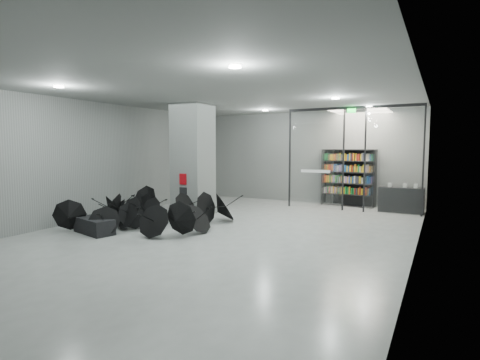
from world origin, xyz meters
The scene contains 10 objects.
room centered at (0.00, 0.00, 2.84)m, with size 14.00×14.02×4.01m.
column centered at (-2.50, 2.00, 2.00)m, with size 1.20×1.20×4.00m, color slate.
fire_cabinet centered at (-2.50, 1.38, 1.35)m, with size 0.28×0.04×0.38m, color #A50A07.
info_panel centered at (-2.50, 1.38, 0.85)m, with size 0.30×0.03×0.42m, color black.
exit_sign centered at (2.40, 5.30, 3.82)m, with size 0.30×0.06×0.15m, color #0CE533.
glass_partition centered at (2.39, 5.50, 2.18)m, with size 5.06×0.08×4.00m.
bench centered at (-3.25, -1.85, 0.22)m, with size 1.37×0.59×0.44m, color black.
bookshelf centered at (2.04, 6.75, 1.19)m, with size 2.16×0.43×2.37m, color black, non-canonical shape.
shop_counter centered at (4.16, 6.10, 0.48)m, with size 1.59×0.64×0.95m, color black.
umbrella_cluster centered at (-2.46, -0.38, 0.31)m, with size 4.44×4.87×1.32m.
Camera 1 is at (5.49, -9.33, 2.48)m, focal length 28.40 mm.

